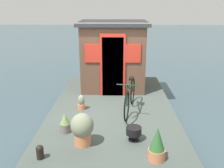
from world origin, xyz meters
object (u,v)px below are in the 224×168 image
Objects in this scene: potted_plant_basil at (81,103)px; mooring_bollard at (40,151)px; potted_plant_rosemary at (82,128)px; potted_plant_thyme at (65,123)px; bicycle at (130,97)px; houseboat_cabin at (113,55)px; potted_plant_succulent at (157,145)px; charcoal_grill at (134,131)px.

mooring_bollard is at bearing 168.58° from potted_plant_basil.
potted_plant_thyme is (0.49, 0.43, -0.14)m from potted_plant_rosemary.
bicycle is 1.86m from potted_plant_rosemary.
houseboat_cabin is 4.14m from potted_plant_succulent.
potted_plant_thyme is (-1.09, 1.40, -0.19)m from bicycle.
houseboat_cabin is 8.00× the size of mooring_bollard.
potted_plant_rosemary reaches higher than potted_plant_thyme.
mooring_bollard is (-0.48, 0.68, -0.21)m from potted_plant_rosemary.
charcoal_grill is (-0.31, -1.42, -0.01)m from potted_plant_thyme.
houseboat_cabin is 6.79× the size of charcoal_grill.
potted_plant_rosemary is at bearing 148.27° from bicycle.
mooring_bollard is (-0.96, 0.26, -0.07)m from potted_plant_thyme.
potted_plant_succulent is (-2.05, -0.37, -0.10)m from bicycle.
bicycle is 1.42m from charcoal_grill.
potted_plant_succulent is 2.68m from potted_plant_basil.
houseboat_cabin is at bearing 11.47° from potted_plant_succulent.
potted_plant_basil is at bearing -8.46° from potted_plant_thyme.
houseboat_cabin is 3.49m from charcoal_grill.
mooring_bollard is (-2.06, 1.66, -0.25)m from bicycle.
potted_plant_basil is at bearing 85.11° from bicycle.
potted_plant_rosemary is at bearing -138.68° from potted_plant_thyme.
potted_plant_thyme reaches higher than charcoal_grill.
potted_plant_succulent reaches higher than charcoal_grill.
houseboat_cabin reaches higher than mooring_bollard.
potted_plant_thyme is (0.95, 1.77, -0.09)m from potted_plant_succulent.
potted_plant_rosemary reaches higher than mooring_bollard.
bicycle is 6.67× the size of mooring_bollard.
potted_plant_basil reaches higher than mooring_bollard.
houseboat_cabin reaches higher than bicycle.
potted_plant_thyme is (-3.04, 0.96, -0.84)m from houseboat_cabin.
potted_plant_thyme is 1.67× the size of mooring_bollard.
houseboat_cabin is 3.36× the size of potted_plant_succulent.
potted_plant_basil is at bearing 39.30° from charcoal_grill.
potted_plant_basil is at bearing 8.40° from potted_plant_rosemary.
potted_plant_rosemary is at bearing -55.19° from mooring_bollard.
potted_plant_succulent is at bearing -118.31° from potted_plant_thyme.
potted_plant_succulent is 1.42× the size of potted_plant_thyme.
houseboat_cabin is 4.78× the size of potted_plant_thyme.
potted_plant_rosemary is 1.01m from charcoal_grill.
bicycle is at bearing -167.18° from houseboat_cabin.
bicycle is 5.66× the size of charcoal_grill.
houseboat_cabin is at bearing -22.99° from potted_plant_basil.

